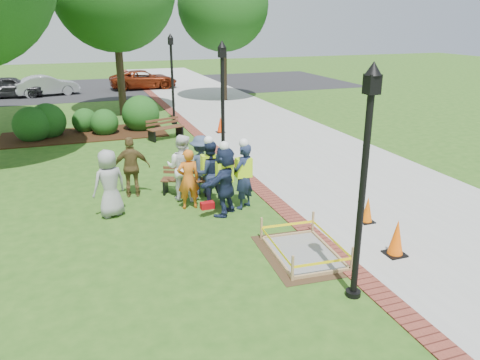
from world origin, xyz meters
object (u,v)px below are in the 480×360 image
object	(u,v)px
wet_concrete_pad	(304,245)
bench_near	(186,186)
hivis_worker_a	(225,179)
hivis_worker_b	(244,174)
lamp_near	(364,169)
cone_front	(396,239)
hivis_worker_c	(209,171)

from	to	relation	value
wet_concrete_pad	bench_near	bearing A→B (deg)	108.69
hivis_worker_a	hivis_worker_b	bearing A→B (deg)	21.40
lamp_near	bench_near	bearing A→B (deg)	104.94
cone_front	hivis_worker_a	world-z (taller)	hivis_worker_a
wet_concrete_pad	bench_near	size ratio (longest dim) A/B	1.62
bench_near	hivis_worker_b	world-z (taller)	hivis_worker_b
lamp_near	hivis_worker_a	xyz separation A→B (m)	(-1.07, 4.48, -1.50)
cone_front	hivis_worker_a	xyz separation A→B (m)	(-2.78, 3.43, 0.57)
bench_near	hivis_worker_c	bearing A→B (deg)	-65.45
lamp_near	hivis_worker_c	distance (m)	5.69
cone_front	hivis_worker_c	world-z (taller)	hivis_worker_c
wet_concrete_pad	hivis_worker_b	world-z (taller)	hivis_worker_b
bench_near	hivis_worker_b	distance (m)	2.13
wet_concrete_pad	hivis_worker_a	distance (m)	2.97
wet_concrete_pad	lamp_near	world-z (taller)	lamp_near
cone_front	hivis_worker_c	xyz separation A→B (m)	(-2.96, 4.29, 0.55)
wet_concrete_pad	bench_near	distance (m)	4.81
hivis_worker_a	lamp_near	bearing A→B (deg)	-76.56
wet_concrete_pad	hivis_worker_a	bearing A→B (deg)	108.79
cone_front	wet_concrete_pad	bearing A→B (deg)	159.15
wet_concrete_pad	hivis_worker_c	world-z (taller)	hivis_worker_c
cone_front	hivis_worker_b	bearing A→B (deg)	120.69
hivis_worker_b	hivis_worker_c	xyz separation A→B (m)	(-0.78, 0.62, -0.01)
lamp_near	hivis_worker_b	xyz separation A→B (m)	(-0.46, 4.72, -1.52)
cone_front	hivis_worker_a	size ratio (longest dim) A/B	0.42
hivis_worker_a	hivis_worker_c	size ratio (longest dim) A/B	1.02
hivis_worker_a	hivis_worker_b	world-z (taller)	hivis_worker_a
bench_near	hivis_worker_c	distance (m)	1.28
bench_near	lamp_near	bearing A→B (deg)	-75.06
hivis_worker_a	bench_near	bearing A→B (deg)	108.54
cone_front	hivis_worker_c	size ratio (longest dim) A/B	0.43
cone_front	hivis_worker_c	bearing A→B (deg)	124.55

